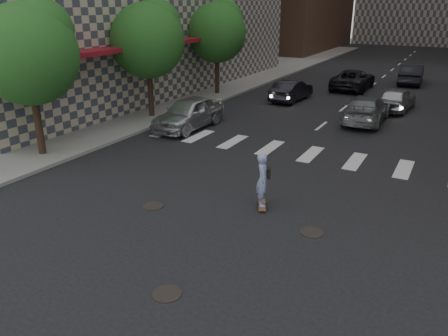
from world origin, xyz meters
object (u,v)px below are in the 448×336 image
Objects in this scene: silver_sedan at (189,113)px; traffic_car_e at (411,74)px; skateboarder at (263,180)px; traffic_car_a at (291,90)px; traffic_car_d at (397,99)px; traffic_car_b at (366,109)px; traffic_car_c at (353,80)px; tree_b at (149,37)px; tree_a at (30,50)px; tree_c at (218,30)px.

traffic_car_e is (8.95, 20.70, -0.02)m from silver_sedan.
skateboarder reaches higher than traffic_car_a.
traffic_car_a is at bearing 8.84° from traffic_car_d.
silver_sedan is at bearing 52.04° from traffic_car_d.
traffic_car_c reaches higher than traffic_car_b.
silver_sedan is 22.55m from traffic_car_e.
tree_a is at bearing -90.00° from tree_b.
silver_sedan is at bearing 111.81° from skateboarder.
traffic_car_e is at bearing -116.69° from traffic_car_a.
tree_c is 11.50m from traffic_car_c.
tree_a and tree_b have the same top height.
traffic_car_a is (5.58, 16.45, -3.92)m from tree_a.
tree_a is 30.46m from traffic_car_e.
traffic_car_b is 10.40m from traffic_car_c.
skateboarder reaches higher than traffic_car_e.
tree_b is 17.49m from traffic_car_c.
tree_a is at bearing 63.66° from traffic_car_e.
traffic_car_e is (0.69, 14.77, 0.06)m from traffic_car_b.
tree_b is 1.50× the size of traffic_car_a.
tree_a is 17.81m from traffic_car_a.
tree_b is at bearing 60.04° from traffic_car_a.
traffic_car_c is 1.12× the size of traffic_car_e.
skateboarder is 10.47m from silver_sedan.
traffic_car_d is at bearing 89.33° from traffic_car_e.
traffic_car_b is 4.09m from traffic_car_d.
tree_b is at bearing 117.99° from skateboarder.
traffic_car_e is at bearing 62.68° from skateboarder.
traffic_car_a is at bearing 82.66° from skateboarder.
silver_sedan is (3.17, -9.01, -3.80)m from tree_c.
tree_c reaches higher than skateboarder.
tree_c is 10.28m from silver_sedan.
silver_sedan is at bearing -70.64° from tree_c.
silver_sedan is (3.17, 6.99, -3.80)m from tree_a.
tree_b is 3.46× the size of skateboarder.
traffic_car_b is (0.69, 13.16, -0.24)m from skateboarder.
traffic_car_d is (12.50, 16.86, -3.90)m from tree_a.
traffic_car_d is (12.50, 0.86, -3.90)m from tree_c.
tree_c is 19.81m from skateboarder.
tree_a is 1.25× the size of traffic_car_b.
traffic_car_e reaches higher than traffic_car_a.
tree_a is 21.35m from traffic_car_d.
silver_sedan is 9.77m from traffic_car_a.
traffic_car_d is 10.83m from traffic_car_e.
tree_a is 8.00m from tree_b.
traffic_car_c is (-2.36, 23.10, -0.22)m from skateboarder.
tree_a is 1.00× the size of tree_c.
tree_c is at bearing 110.95° from silver_sedan.
tree_c is at bearing 90.00° from tree_a.
traffic_car_a is (2.41, 9.46, -0.12)m from silver_sedan.
skateboarder is 0.38× the size of silver_sedan.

